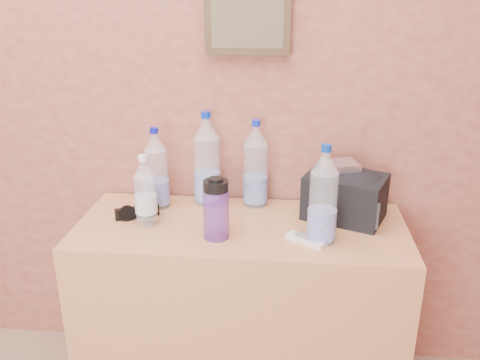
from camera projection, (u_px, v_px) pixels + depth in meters
name	position (u px, v px, depth m)	size (l,w,h in m)	color
picture_frame	(248.00, 18.00, 1.75)	(0.30, 0.03, 0.25)	#382311
dresser	(241.00, 311.00, 1.90)	(1.15, 0.48, 0.72)	tan
pet_large_a	(157.00, 172.00, 1.88)	(0.08, 0.08, 0.31)	silver
pet_large_b	(256.00, 168.00, 1.89)	(0.09, 0.09, 0.33)	white
pet_large_c	(207.00, 164.00, 1.91)	(0.10, 0.10, 0.36)	silver
pet_large_d	(323.00, 200.00, 1.61)	(0.09, 0.09, 0.33)	silver
pet_small	(145.00, 195.00, 1.74)	(0.07, 0.07, 0.25)	silver
nalgene_bottle	(216.00, 209.00, 1.65)	(0.09, 0.09, 0.21)	#6330A8
sunglasses	(137.00, 212.00, 1.83)	(0.16, 0.06, 0.04)	black
ac_remote	(306.00, 240.00, 1.65)	(0.13, 0.04, 0.02)	silver
toiletry_bag	(345.00, 194.00, 1.80)	(0.27, 0.19, 0.18)	black
foil_packet	(340.00, 165.00, 1.78)	(0.12, 0.10, 0.02)	silver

